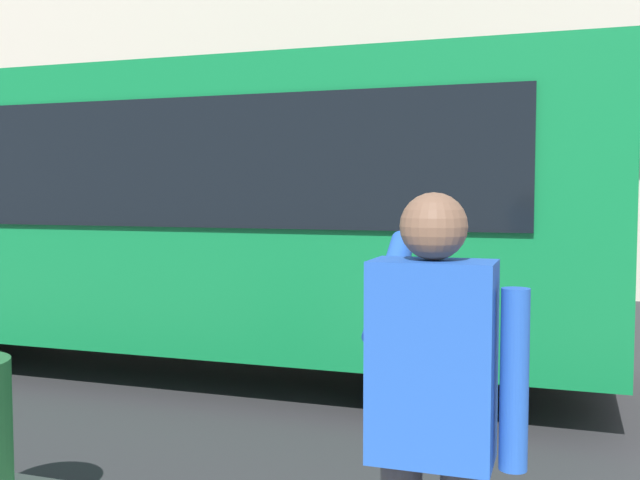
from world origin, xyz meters
The scene contains 3 objects.
ground_plane centered at (0.00, 0.00, 0.00)m, with size 60.00×60.00×0.00m, color #2B2B2D.
red_bus centered at (3.64, 0.19, 1.68)m, with size 9.05×2.54×3.08m.
pedestrian_photographer centered at (-0.01, 4.67, 1.14)m, with size 0.53×0.52×1.70m.
Camera 1 is at (-0.42, 7.03, 1.85)m, focal length 41.31 mm.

